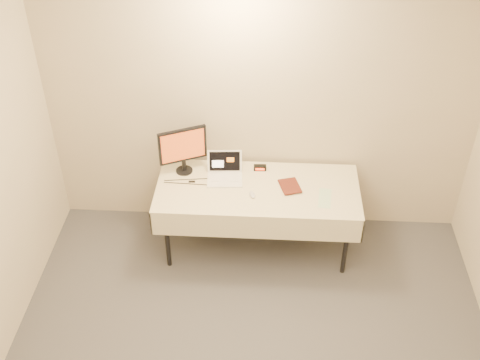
# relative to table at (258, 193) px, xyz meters

# --- Properties ---
(back_wall) EXTENTS (4.00, 0.10, 2.70)m
(back_wall) POSITION_rel_table_xyz_m (0.00, 0.45, 0.67)
(back_wall) COLOR beige
(back_wall) RESTS_ON ground
(table) EXTENTS (1.86, 0.81, 0.74)m
(table) POSITION_rel_table_xyz_m (0.00, 0.00, 0.00)
(table) COLOR black
(table) RESTS_ON ground
(laptop) EXTENTS (0.34, 0.33, 0.21)m
(laptop) POSITION_rel_table_xyz_m (-0.31, 0.15, 0.11)
(laptop) COLOR white
(laptop) RESTS_ON table
(monitor) EXTENTS (0.42, 0.21, 0.47)m
(monitor) POSITION_rel_table_xyz_m (-0.70, 0.21, 0.34)
(monitor) COLOR black
(monitor) RESTS_ON table
(book) EXTENTS (0.17, 0.07, 0.23)m
(book) POSITION_rel_table_xyz_m (0.21, -0.00, 0.18)
(book) COLOR maroon
(book) RESTS_ON table
(alarm_clock) EXTENTS (0.12, 0.05, 0.05)m
(alarm_clock) POSITION_rel_table_xyz_m (0.01, 0.28, 0.09)
(alarm_clock) COLOR black
(alarm_clock) RESTS_ON table
(clicker) EXTENTS (0.08, 0.11, 0.02)m
(clicker) POSITION_rel_table_xyz_m (-0.05, -0.12, 0.07)
(clicker) COLOR #BEBEC0
(clicker) RESTS_ON table
(paper_form) EXTENTS (0.14, 0.29, 0.00)m
(paper_form) POSITION_rel_table_xyz_m (0.60, -0.12, 0.06)
(paper_form) COLOR #BCE2B4
(paper_form) RESTS_ON table
(usb_dongle) EXTENTS (0.06, 0.02, 0.01)m
(usb_dongle) POSITION_rel_table_xyz_m (-0.61, 0.05, 0.07)
(usb_dongle) COLOR black
(usb_dongle) RESTS_ON table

